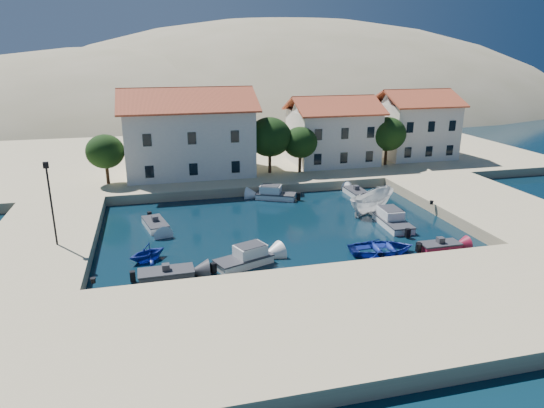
{
  "coord_description": "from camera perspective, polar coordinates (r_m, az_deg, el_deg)",
  "views": [
    {
      "loc": [
        -10.18,
        -28.04,
        14.69
      ],
      "look_at": [
        -0.47,
        10.63,
        2.0
      ],
      "focal_mm": 32.0,
      "sensor_mm": 36.0,
      "label": 1
    }
  ],
  "objects": [
    {
      "name": "ground",
      "position": [
        33.25,
        5.31,
        -8.65
      ],
      "size": [
        400.0,
        400.0,
        0.0
      ],
      "primitive_type": "plane",
      "color": "black",
      "rests_on": "ground"
    },
    {
      "name": "quay_south",
      "position": [
        28.12,
        9.46,
        -12.92
      ],
      "size": [
        52.0,
        12.0,
        1.0
      ],
      "primitive_type": "cube",
      "color": "#C3B485",
      "rests_on": "ground"
    },
    {
      "name": "quay_east",
      "position": [
        50.89,
        23.74,
        -0.07
      ],
      "size": [
        11.0,
        20.0,
        1.0
      ],
      "primitive_type": "cube",
      "color": "#C3B485",
      "rests_on": "ground"
    },
    {
      "name": "quay_west",
      "position": [
        41.55,
        -25.47,
        -4.12
      ],
      "size": [
        8.0,
        20.0,
        1.0
      ],
      "primitive_type": "cube",
      "color": "#C3B485",
      "rests_on": "ground"
    },
    {
      "name": "quay_north",
      "position": [
        68.64,
        -3.59,
        5.69
      ],
      "size": [
        80.0,
        36.0,
        1.0
      ],
      "primitive_type": "cube",
      "color": "#C3B485",
      "rests_on": "ground"
    },
    {
      "name": "hills",
      "position": [
        159.38,
        -2.54,
        3.81
      ],
      "size": [
        254.0,
        176.0,
        99.0
      ],
      "color": "gray",
      "rests_on": "ground"
    },
    {
      "name": "building_left",
      "position": [
        56.87,
        -9.83,
        8.55
      ],
      "size": [
        14.7,
        9.45,
        9.7
      ],
      "color": "white",
      "rests_on": "quay_north"
    },
    {
      "name": "building_mid",
      "position": [
        61.93,
        7.15,
        8.73
      ],
      "size": [
        10.5,
        8.4,
        8.3
      ],
      "color": "white",
      "rests_on": "quay_north"
    },
    {
      "name": "building_right",
      "position": [
        67.98,
        16.45,
        9.15
      ],
      "size": [
        9.45,
        8.4,
        8.8
      ],
      "color": "white",
      "rests_on": "quay_north"
    },
    {
      "name": "trees",
      "position": [
        56.34,
        1.25,
        7.58
      ],
      "size": [
        37.3,
        5.3,
        6.45
      ],
      "color": "#382314",
      "rests_on": "quay_north"
    },
    {
      "name": "lamppost",
      "position": [
        38.09,
        -24.64,
        0.89
      ],
      "size": [
        0.35,
        0.25,
        6.22
      ],
      "color": "black",
      "rests_on": "quay_west"
    },
    {
      "name": "bollards",
      "position": [
        37.01,
        7.49,
        -3.96
      ],
      "size": [
        29.36,
        9.56,
        0.3
      ],
      "color": "black",
      "rests_on": "ground"
    },
    {
      "name": "motorboat_grey_sw",
      "position": [
        33.66,
        -12.33,
        -8.1
      ],
      "size": [
        3.74,
        1.72,
        1.25
      ],
      "rotation": [
        0.0,
        0.0,
        0.02
      ],
      "color": "#35353A",
      "rests_on": "ground"
    },
    {
      "name": "cabin_cruiser_south",
      "position": [
        34.8,
        -3.36,
        -6.48
      ],
      "size": [
        4.51,
        3.13,
        1.6
      ],
      "rotation": [
        0.0,
        0.0,
        0.36
      ],
      "color": "white",
      "rests_on": "ground"
    },
    {
      "name": "rowboat_south",
      "position": [
        37.93,
        12.74,
        -5.6
      ],
      "size": [
        5.32,
        4.03,
        1.04
      ],
      "primitive_type": "imported",
      "rotation": [
        0.0,
        0.0,
        1.48
      ],
      "color": "navy",
      "rests_on": "ground"
    },
    {
      "name": "motorboat_red_se",
      "position": [
        39.47,
        19.14,
        -4.76
      ],
      "size": [
        3.12,
        1.41,
        1.25
      ],
      "rotation": [
        0.0,
        0.0,
        0.01
      ],
      "color": "maroon",
      "rests_on": "ground"
    },
    {
      "name": "cabin_cruiser_east",
      "position": [
        43.51,
        14.05,
        -1.96
      ],
      "size": [
        2.18,
        4.89,
        1.6
      ],
      "rotation": [
        0.0,
        0.0,
        1.52
      ],
      "color": "white",
      "rests_on": "ground"
    },
    {
      "name": "boat_east",
      "position": [
        46.97,
        11.57,
        -0.94
      ],
      "size": [
        6.17,
        4.76,
        2.26
      ],
      "primitive_type": "imported",
      "rotation": [
        0.0,
        0.0,
        2.08
      ],
      "color": "white",
      "rests_on": "ground"
    },
    {
      "name": "motorboat_white_ne",
      "position": [
        52.05,
        9.86,
        1.33
      ],
      "size": [
        1.72,
        3.58,
        1.25
      ],
      "rotation": [
        0.0,
        0.0,
        1.59
      ],
      "color": "white",
      "rests_on": "ground"
    },
    {
      "name": "rowboat_west",
      "position": [
        36.88,
        -14.41,
        -6.41
      ],
      "size": [
        3.65,
        3.51,
        1.48
      ],
      "primitive_type": "imported",
      "rotation": [
        0.0,
        0.0,
        -1.05
      ],
      "color": "navy",
      "rests_on": "ground"
    },
    {
      "name": "motorboat_white_west",
      "position": [
        43.13,
        -13.56,
        -2.35
      ],
      "size": [
        2.37,
        3.94,
        1.25
      ],
      "rotation": [
        0.0,
        0.0,
        -1.36
      ],
      "color": "white",
      "rests_on": "ground"
    },
    {
      "name": "cabin_cruiser_north",
      "position": [
        49.95,
        0.46,
        1.12
      ],
      "size": [
        4.4,
        3.3,
        1.6
      ],
      "rotation": [
        0.0,
        0.0,
        2.69
      ],
      "color": "white",
      "rests_on": "ground"
    }
  ]
}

